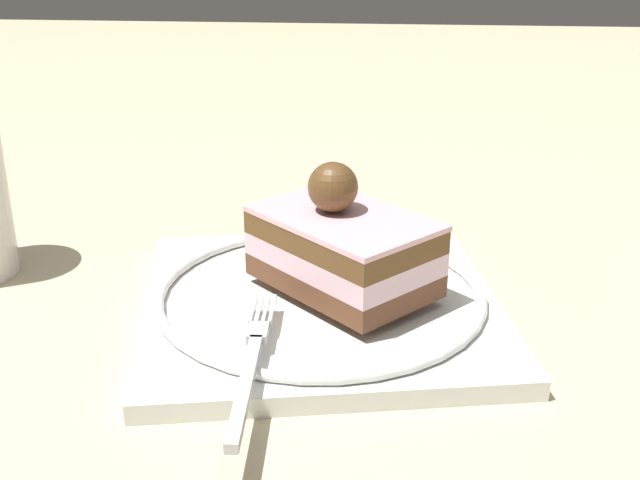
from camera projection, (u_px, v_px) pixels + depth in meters
ground_plane at (365, 316)px, 0.46m from camera, size 2.40×2.40×0.00m
dessert_plate at (320, 303)px, 0.45m from camera, size 0.23×0.23×0.02m
cake_slice at (343, 246)px, 0.45m from camera, size 0.12×0.11×0.07m
fork at (252, 357)px, 0.38m from camera, size 0.01×0.13×0.00m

